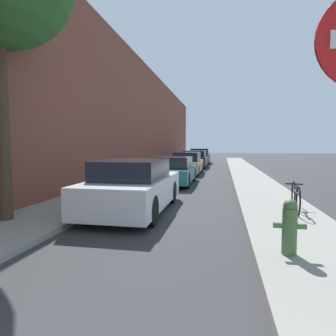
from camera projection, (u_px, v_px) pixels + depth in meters
ground_plane at (196, 179)px, 15.60m from camera, size 120.00×120.00×0.00m
sidewalk_left at (145, 177)px, 16.14m from camera, size 2.00×52.00×0.12m
sidewalk_right at (252, 179)px, 15.06m from camera, size 2.00×52.00×0.12m
building_facade_left at (121, 112)px, 16.11m from camera, size 0.70×52.00×7.44m
parked_car_white at (134, 187)px, 7.80m from camera, size 1.82×4.25×1.42m
parked_car_teal at (173, 171)px, 13.43m from camera, size 1.83×4.18×1.29m
parked_car_champagne at (187, 163)px, 18.50m from camera, size 1.75×4.52×1.40m
parked_car_black at (195, 159)px, 23.85m from camera, size 1.91×4.58×1.42m
parked_car_navy at (200, 157)px, 29.10m from camera, size 1.92×4.30×1.53m
fire_hydrant at (290, 226)px, 4.40m from camera, size 0.48×0.22×0.86m
bicycle at (296, 197)px, 7.34m from camera, size 0.44×1.76×0.72m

